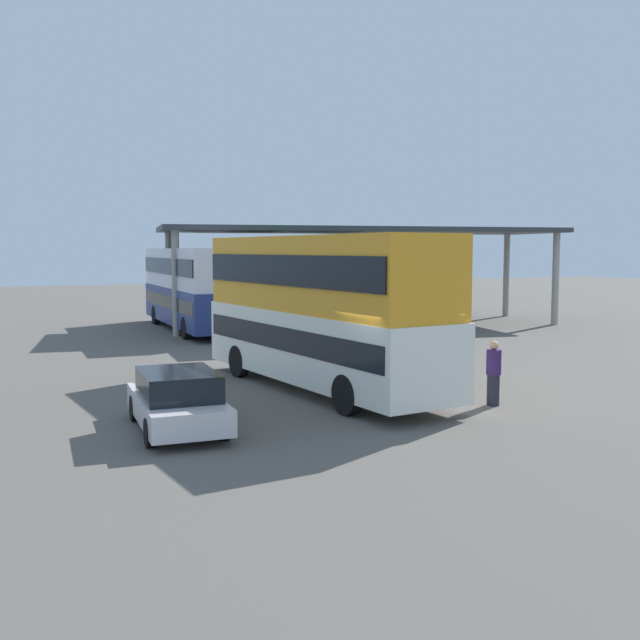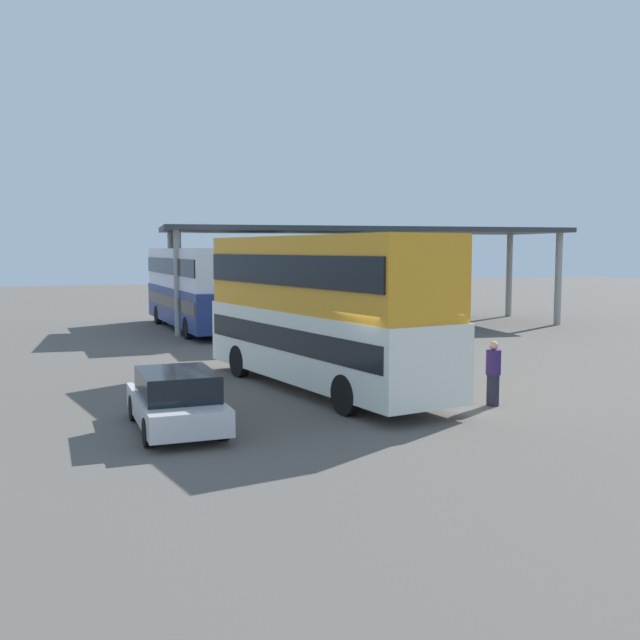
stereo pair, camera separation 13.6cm
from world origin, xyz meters
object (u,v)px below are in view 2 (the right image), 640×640
object	(u,v)px
double_decker_mid_row	(276,283)
double_decker_far_right	(359,284)
double_decker_near_canopy	(193,285)
double_decker_main	(320,306)
parked_hatchback	(176,400)
pedestrian_waiting	(493,374)

from	to	relation	value
double_decker_mid_row	double_decker_far_right	size ratio (longest dim) A/B	1.07
double_decker_far_right	double_decker_near_canopy	bearing A→B (deg)	68.58
double_decker_main	parked_hatchback	xyz separation A→B (m)	(-4.69, -3.22, -1.71)
parked_hatchback	double_decker_mid_row	size ratio (longest dim) A/B	0.36
parked_hatchback	double_decker_far_right	bearing A→B (deg)	-34.40
double_decker_near_canopy	pedestrian_waiting	bearing A→B (deg)	-171.64
parked_hatchback	double_decker_far_right	size ratio (longest dim) A/B	0.39
double_decker_near_canopy	pedestrian_waiting	xyz separation A→B (m)	(3.40, -20.42, -1.39)
double_decker_mid_row	pedestrian_waiting	world-z (taller)	double_decker_mid_row
double_decker_near_canopy	double_decker_mid_row	distance (m)	4.22
double_decker_far_right	double_decker_main	bearing A→B (deg)	145.16
double_decker_mid_row	pedestrian_waiting	size ratio (longest dim) A/B	6.57
double_decker_mid_row	double_decker_main	bearing A→B (deg)	168.53
double_decker_near_canopy	double_decker_main	bearing A→B (deg)	179.20
parked_hatchback	pedestrian_waiting	xyz separation A→B (m)	(8.01, -0.43, 0.16)
double_decker_near_canopy	double_decker_mid_row	world-z (taller)	double_decker_mid_row
double_decker_mid_row	parked_hatchback	bearing A→B (deg)	157.26
parked_hatchback	double_decker_main	bearing A→B (deg)	-54.64
double_decker_main	double_decker_mid_row	world-z (taller)	double_decker_main
pedestrian_waiting	double_decker_far_right	bearing A→B (deg)	-171.68
parked_hatchback	double_decker_near_canopy	size ratio (longest dim) A/B	0.35
parked_hatchback	double_decker_near_canopy	xyz separation A→B (m)	(4.60, 19.99, 1.55)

